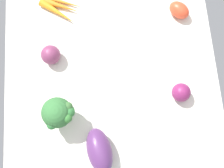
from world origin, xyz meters
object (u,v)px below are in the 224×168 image
at_px(carrot_bunch, 60,8).
at_px(red_onion_near_basket, 181,92).
at_px(eggplant, 99,151).
at_px(red_onion_center, 51,55).
at_px(broccoli_head, 58,113).
at_px(roma_tomato, 179,10).

bearing_deg(carrot_bunch, red_onion_near_basket, -131.60).
distance_m(eggplant, red_onion_center, 0.37).
bearing_deg(eggplant, broccoli_head, -147.06).
xyz_separation_m(eggplant, carrot_bunch, (0.53, 0.12, -0.03)).
bearing_deg(red_onion_center, broccoli_head, -172.11).
distance_m(red_onion_center, roma_tomato, 0.50).
xyz_separation_m(eggplant, roma_tomato, (0.48, -0.33, -0.01)).
height_order(eggplant, roma_tomato, eggplant).
bearing_deg(roma_tomato, broccoli_head, 82.27).
height_order(red_onion_center, broccoli_head, broccoli_head).
xyz_separation_m(red_onion_near_basket, roma_tomato, (0.31, -0.04, -0.00)).
bearing_deg(red_onion_near_basket, broccoli_head, 96.50).
height_order(red_onion_center, carrot_bunch, red_onion_center).
xyz_separation_m(broccoli_head, roma_tomato, (0.36, -0.45, -0.05)).
xyz_separation_m(red_onion_center, carrot_bunch, (0.19, -0.03, -0.02)).
relative_size(broccoli_head, red_onion_near_basket, 2.06).
bearing_deg(broccoli_head, roma_tomato, -51.34).
xyz_separation_m(red_onion_near_basket, carrot_bunch, (0.36, 0.41, -0.02)).
bearing_deg(roma_tomato, red_onion_near_basket, 127.12).
distance_m(eggplant, roma_tomato, 0.58).
relative_size(eggplant, carrot_bunch, 0.88).
distance_m(red_onion_center, carrot_bunch, 0.20).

